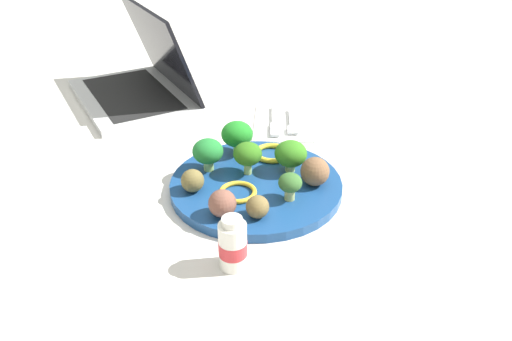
# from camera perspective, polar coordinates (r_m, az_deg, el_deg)

# --- Properties ---
(ground_plane) EXTENTS (4.00, 4.00, 0.00)m
(ground_plane) POSITION_cam_1_polar(r_m,az_deg,el_deg) (0.80, 0.00, -2.20)
(ground_plane) COLOR silver
(plate) EXTENTS (0.28, 0.28, 0.02)m
(plate) POSITION_cam_1_polar(r_m,az_deg,el_deg) (0.80, 0.00, -1.72)
(plate) COLOR navy
(plate) RESTS_ON ground_plane
(broccoli_floret_mid_right) EXTENTS (0.04, 0.04, 0.04)m
(broccoli_floret_mid_right) POSITION_cam_1_polar(r_m,az_deg,el_deg) (0.74, 4.00, -1.55)
(broccoli_floret_mid_right) COLOR #ABBA6A
(broccoli_floret_mid_right) RESTS_ON plate
(broccoli_floret_front_left) EXTENTS (0.05, 0.05, 0.06)m
(broccoli_floret_front_left) POSITION_cam_1_polar(r_m,az_deg,el_deg) (0.81, -5.63, 2.19)
(broccoli_floret_front_left) COLOR #8EBF6F
(broccoli_floret_front_left) RESTS_ON plate
(broccoli_floret_front_right) EXTENTS (0.05, 0.05, 0.06)m
(broccoli_floret_front_right) POSITION_cam_1_polar(r_m,az_deg,el_deg) (0.80, -0.98, 1.89)
(broccoli_floret_front_right) COLOR #A1C36B
(broccoli_floret_front_right) RESTS_ON plate
(broccoli_floret_back_left) EXTENTS (0.05, 0.05, 0.05)m
(broccoli_floret_back_left) POSITION_cam_1_polar(r_m,az_deg,el_deg) (0.81, 4.07, 1.93)
(broccoli_floret_back_left) COLOR #A2C26E
(broccoli_floret_back_left) RESTS_ON plate
(broccoli_floret_center) EXTENTS (0.06, 0.06, 0.06)m
(broccoli_floret_center) POSITION_cam_1_polar(r_m,az_deg,el_deg) (0.86, -2.22, 4.22)
(broccoli_floret_center) COLOR #95C873
(broccoli_floret_center) RESTS_ON plate
(meatball_far_rim) EXTENTS (0.04, 0.04, 0.04)m
(meatball_far_rim) POSITION_cam_1_polar(r_m,az_deg,el_deg) (0.77, -7.41, -1.18)
(meatball_far_rim) COLOR brown
(meatball_far_rim) RESTS_ON plate
(meatball_back_left) EXTENTS (0.04, 0.04, 0.04)m
(meatball_back_left) POSITION_cam_1_polar(r_m,az_deg,el_deg) (0.71, -3.94, -3.84)
(meatball_back_left) COLOR brown
(meatball_back_left) RESTS_ON plate
(meatball_front_right) EXTENTS (0.05, 0.05, 0.05)m
(meatball_front_right) POSITION_cam_1_polar(r_m,az_deg,el_deg) (0.78, 6.88, -0.19)
(meatball_front_right) COLOR brown
(meatball_front_right) RESTS_ON plate
(meatball_center) EXTENTS (0.03, 0.03, 0.03)m
(meatball_center) POSITION_cam_1_polar(r_m,az_deg,el_deg) (0.71, 0.18, -4.24)
(meatball_center) COLOR brown
(meatball_center) RESTS_ON plate
(pepper_ring_front_right) EXTENTS (0.09, 0.09, 0.01)m
(pepper_ring_front_right) POSITION_cam_1_polar(r_m,az_deg,el_deg) (0.87, 1.90, 2.05)
(pepper_ring_front_right) COLOR yellow
(pepper_ring_front_right) RESTS_ON plate
(pepper_ring_back_right) EXTENTS (0.08, 0.08, 0.01)m
(pepper_ring_back_right) POSITION_cam_1_polar(r_m,az_deg,el_deg) (0.76, -2.13, -2.52)
(pepper_ring_back_right) COLOR yellow
(pepper_ring_back_right) RESTS_ON plate
(napkin) EXTENTS (0.17, 0.13, 0.01)m
(napkin) POSITION_cam_1_polar(r_m,az_deg,el_deg) (1.02, 3.20, 5.61)
(napkin) COLOR white
(napkin) RESTS_ON ground_plane
(fork) EXTENTS (0.12, 0.02, 0.01)m
(fork) POSITION_cam_1_polar(r_m,az_deg,el_deg) (1.01, 4.24, 5.65)
(fork) COLOR silver
(fork) RESTS_ON napkin
(knife) EXTENTS (0.15, 0.02, 0.01)m
(knife) POSITION_cam_1_polar(r_m,az_deg,el_deg) (1.01, 2.19, 5.71)
(knife) COLOR white
(knife) RESTS_ON napkin
(yogurt_bottle) EXTENTS (0.04, 0.04, 0.08)m
(yogurt_bottle) POSITION_cam_1_polar(r_m,az_deg,el_deg) (0.64, -2.72, -8.65)
(yogurt_bottle) COLOR white
(yogurt_bottle) RESTS_ON ground_plane
(laptop) EXTENTS (0.39, 0.36, 0.21)m
(laptop) POSITION_cam_1_polar(r_m,az_deg,el_deg) (1.16, -13.33, 9.94)
(laptop) COLOR silver
(laptop) RESTS_ON ground_plane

